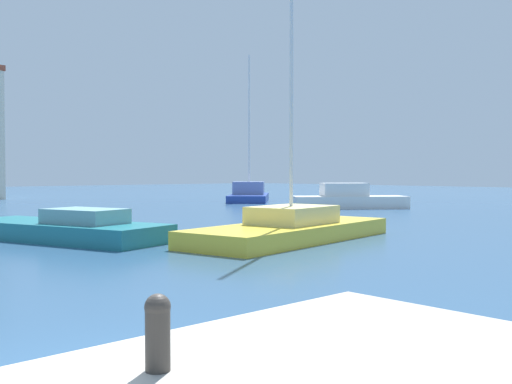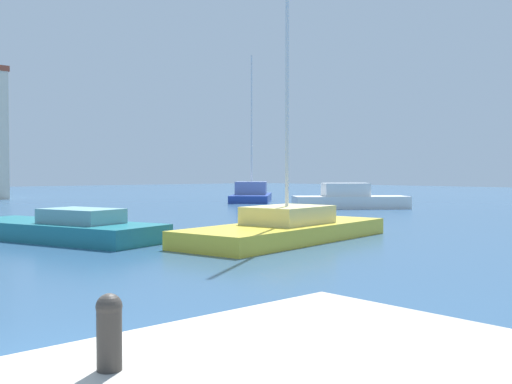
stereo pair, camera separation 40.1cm
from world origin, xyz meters
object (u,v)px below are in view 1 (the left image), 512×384
Objects in this scene: motorboat_white_far_right at (348,199)px; sailboat_yellow_distant_east at (291,227)px; motorboat_teal_behind_lamppost at (64,229)px; sailboat_blue_distant_north at (249,194)px; mooring_bollard at (158,329)px.

sailboat_yellow_distant_east reaches higher than motorboat_white_far_right.
motorboat_teal_behind_lamppost is 22.82m from motorboat_white_far_right.
motorboat_teal_behind_lamppost is at bearing 135.89° from sailboat_yellow_distant_east.
sailboat_blue_distant_north is 29.49m from motorboat_teal_behind_lamppost.
sailboat_blue_distant_north reaches higher than motorboat_teal_behind_lamppost.
mooring_bollard is 0.06× the size of motorboat_teal_behind_lamppost.
sailboat_yellow_distant_east is at bearing -44.11° from motorboat_teal_behind_lamppost.
sailboat_blue_distant_north reaches higher than mooring_bollard.
sailboat_yellow_distant_east is (5.70, -5.52, 0.08)m from motorboat_teal_behind_lamppost.
motorboat_white_far_right is (29.13, 21.23, -0.62)m from mooring_bollard.
sailboat_yellow_distant_east reaches higher than motorboat_teal_behind_lamppost.
sailboat_blue_distant_north is at bearing 80.98° from motorboat_white_far_right.
mooring_bollard is 17.60m from motorboat_teal_behind_lamppost.
sailboat_blue_distant_north is 29.06m from sailboat_yellow_distant_east.
motorboat_white_far_right reaches higher than mooring_bollard.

